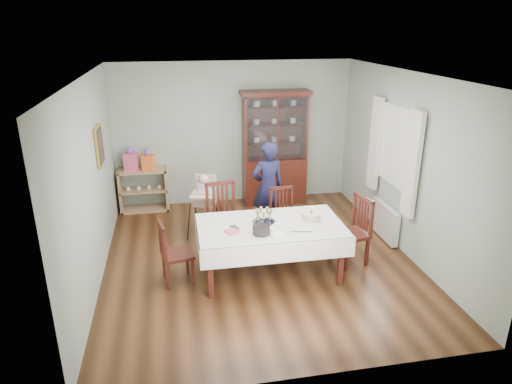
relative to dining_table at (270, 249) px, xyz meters
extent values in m
plane|color=#593319|center=(-0.08, 0.46, -0.38)|extent=(5.00, 5.00, 0.00)
plane|color=#9EAA99|center=(-0.08, 2.96, 0.97)|extent=(4.50, 0.00, 4.50)
plane|color=#9EAA99|center=(-2.33, 0.46, 0.97)|extent=(0.00, 5.00, 5.00)
plane|color=#9EAA99|center=(2.17, 0.46, 0.97)|extent=(0.00, 5.00, 5.00)
plane|color=white|center=(-0.08, 0.46, 2.32)|extent=(5.00, 5.00, 0.00)
cube|color=#4D1C13|center=(0.00, 0.00, 0.34)|extent=(1.91, 1.06, 0.06)
cube|color=silver|center=(0.00, 0.00, 0.37)|extent=(2.01, 1.16, 0.01)
cube|color=#4D1C13|center=(0.67, 2.72, 0.07)|extent=(1.20, 0.45, 0.90)
cube|color=white|center=(0.67, 2.53, 1.12)|extent=(1.12, 0.01, 1.16)
cube|color=#4D1C13|center=(0.67, 2.72, 1.76)|extent=(1.30, 0.48, 0.07)
cube|color=tan|center=(-1.83, 2.74, -0.36)|extent=(0.90, 0.38, 0.04)
cube|color=tan|center=(-1.83, 2.74, 0.02)|extent=(0.90, 0.38, 0.03)
cube|color=tan|center=(-1.83, 2.74, 0.40)|extent=(0.90, 0.38, 0.04)
cube|color=tan|center=(-2.25, 2.74, 0.02)|extent=(0.04, 0.38, 0.80)
cube|color=tan|center=(-1.41, 2.74, 0.02)|extent=(0.04, 0.38, 0.80)
cube|color=gold|center=(-2.30, 1.26, 1.27)|extent=(0.04, 0.48, 0.58)
cube|color=white|center=(2.14, 0.76, 1.17)|extent=(0.04, 1.02, 1.22)
cube|color=silver|center=(2.08, 0.14, 1.07)|extent=(0.07, 0.30, 1.55)
cube|color=silver|center=(2.08, 1.38, 1.07)|extent=(0.07, 0.30, 1.55)
cube|color=white|center=(2.08, 0.76, -0.08)|extent=(0.10, 0.80, 0.55)
cube|color=#4D1C13|center=(-0.55, 0.79, 0.11)|extent=(0.53, 0.53, 0.05)
cube|color=#4D1C13|center=(-0.57, 1.00, 0.40)|extent=(0.46, 0.09, 0.57)
cube|color=#4D1C13|center=(0.42, 0.87, 0.03)|extent=(0.44, 0.44, 0.05)
cube|color=#4D1C13|center=(0.41, 1.05, 0.28)|extent=(0.39, 0.07, 0.48)
cube|color=#4D1C13|center=(-1.27, 0.04, 0.03)|extent=(0.47, 0.47, 0.05)
cube|color=#4D1C13|center=(-1.45, 0.00, 0.27)|extent=(0.11, 0.38, 0.47)
cube|color=#4D1C13|center=(1.21, 0.10, 0.08)|extent=(0.56, 0.56, 0.05)
cube|color=#4D1C13|center=(1.40, 0.15, 0.36)|extent=(0.15, 0.43, 0.54)
imported|color=black|center=(0.27, 1.43, 0.39)|extent=(0.63, 0.47, 1.55)
cube|color=tan|center=(-0.78, 1.44, 0.28)|extent=(0.42, 0.40, 0.24)
cube|color=tan|center=(-0.78, 1.44, 0.49)|extent=(0.35, 0.17, 0.28)
cube|color=tan|center=(-0.78, 1.44, 0.37)|extent=(0.40, 0.27, 0.03)
cube|color=#C9A8CD|center=(-0.78, 1.44, 0.45)|extent=(0.22, 0.19, 0.18)
sphere|color=beige|center=(-0.78, 1.44, 0.59)|extent=(0.15, 0.15, 0.15)
cylinder|color=silver|center=(-0.08, 0.08, 0.38)|extent=(0.32, 0.32, 0.01)
torus|color=silver|center=(-0.08, 0.08, 0.39)|extent=(0.32, 0.32, 0.01)
cylinder|color=white|center=(0.59, 0.04, 0.38)|extent=(0.30, 0.30, 0.02)
cylinder|color=brown|center=(0.59, 0.04, 0.44)|extent=(0.26, 0.26, 0.09)
cylinder|color=silver|center=(0.59, 0.04, 0.48)|extent=(0.26, 0.26, 0.01)
cylinder|color=#F24C4C|center=(0.59, 0.04, 0.53)|extent=(0.01, 0.01, 0.07)
sphere|color=yellow|center=(0.59, 0.04, 0.57)|extent=(0.02, 0.02, 0.02)
cylinder|color=black|center=(-0.18, -0.26, 0.43)|extent=(0.30, 0.30, 0.11)
cylinder|color=white|center=(0.03, -0.31, 0.42)|extent=(0.27, 0.27, 0.09)
cube|color=#DA5077|center=(-0.54, -0.15, 0.39)|extent=(0.21, 0.21, 0.02)
cube|color=silver|center=(0.34, -0.31, 0.38)|extent=(0.28, 0.08, 0.01)
cube|color=#DA5077|center=(-2.01, 2.72, 0.58)|extent=(0.26, 0.18, 0.33)
sphere|color=#E533B2|center=(-2.01, 2.72, 0.79)|extent=(0.13, 0.13, 0.13)
cube|color=orange|center=(-1.69, 2.72, 0.56)|extent=(0.26, 0.22, 0.28)
sphere|color=#E533B2|center=(-1.69, 2.72, 0.75)|extent=(0.13, 0.13, 0.13)
camera|label=1|loc=(-1.24, -5.53, 2.95)|focal=32.00mm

